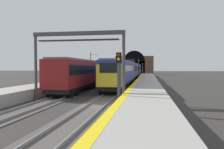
% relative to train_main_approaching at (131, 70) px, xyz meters
% --- Properties ---
extents(ground_plane, '(320.00, 320.00, 0.00)m').
position_rel_train_main_approaching_xyz_m(ground_plane, '(-33.98, -0.00, -2.37)').
color(ground_plane, '#302D2B').
extents(platform_right, '(112.00, 3.52, 1.06)m').
position_rel_train_main_approaching_xyz_m(platform_right, '(-33.98, -3.85, -1.84)').
color(platform_right, '#9E9B93').
rests_on(platform_right, ground_plane).
extents(platform_left, '(112.00, 3.52, 1.06)m').
position_rel_train_main_approaching_xyz_m(platform_left, '(-33.98, 8.67, -1.84)').
color(platform_left, '#9E9B93').
rests_on(platform_left, ground_plane).
extents(platform_right_edge_strip, '(112.00, 0.50, 0.01)m').
position_rel_train_main_approaching_xyz_m(platform_right_edge_strip, '(-33.98, -2.34, -1.31)').
color(platform_right_edge_strip, yellow).
rests_on(platform_right_edge_strip, platform_right).
extents(track_main_line, '(160.00, 2.78, 0.21)m').
position_rel_train_main_approaching_xyz_m(track_main_line, '(-33.98, -0.00, -2.33)').
color(track_main_line, '#4C4742').
rests_on(track_main_line, ground_plane).
extents(track_adjacent_line, '(160.00, 2.67, 0.21)m').
position_rel_train_main_approaching_xyz_m(track_adjacent_line, '(-33.98, 4.82, -2.33)').
color(track_adjacent_line, '#4C4742').
rests_on(track_adjacent_line, ground_plane).
extents(train_main_approaching, '(57.49, 2.96, 5.03)m').
position_rel_train_main_approaching_xyz_m(train_main_approaching, '(0.00, 0.00, 0.00)').
color(train_main_approaching, navy).
rests_on(train_main_approaching, ground_plane).
extents(train_adjacent_platform, '(39.68, 2.97, 5.05)m').
position_rel_train_main_approaching_xyz_m(train_adjacent_platform, '(-12.09, 4.82, 0.01)').
color(train_adjacent_platform, maroon).
rests_on(train_adjacent_platform, ground_plane).
extents(railway_signal_near, '(0.39, 0.38, 4.26)m').
position_rel_train_main_approaching_xyz_m(railway_signal_near, '(-35.25, -1.92, 0.17)').
color(railway_signal_near, '#38383D').
rests_on(railway_signal_near, ground_plane).
extents(railway_signal_mid, '(0.39, 0.38, 5.06)m').
position_rel_train_main_approaching_xyz_m(railway_signal_mid, '(-1.39, -1.92, 0.60)').
color(railway_signal_mid, '#38383D').
rests_on(railway_signal_mid, ground_plane).
extents(railway_signal_far, '(0.39, 0.38, 4.93)m').
position_rel_train_main_approaching_xyz_m(railway_signal_far, '(35.49, -1.92, 0.63)').
color(railway_signal_far, '#38383D').
rests_on(railway_signal_far, ground_plane).
extents(overhead_signal_gantry, '(0.70, 8.87, 6.49)m').
position_rel_train_main_approaching_xyz_m(overhead_signal_gantry, '(-31.72, 2.41, 2.59)').
color(overhead_signal_gantry, '#3F3F47').
rests_on(overhead_signal_gantry, ground_plane).
extents(tunnel_portal, '(2.32, 18.03, 10.93)m').
position_rel_train_main_approaching_xyz_m(tunnel_portal, '(51.70, 2.41, 1.86)').
color(tunnel_portal, brown).
rests_on(tunnel_portal, ground_plane).
extents(catenary_mast_near, '(0.22, 2.12, 7.08)m').
position_rel_train_main_approaching_xyz_m(catenary_mast_near, '(3.58, 10.79, 1.27)').
color(catenary_mast_near, '#595B60').
rests_on(catenary_mast_near, ground_plane).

